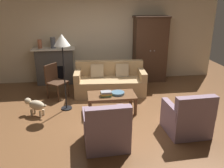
% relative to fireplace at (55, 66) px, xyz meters
% --- Properties ---
extents(ground_plane, '(9.60, 9.60, 0.00)m').
position_rel_fireplace_xyz_m(ground_plane, '(1.55, -2.30, -0.57)').
color(ground_plane, brown).
extents(back_wall, '(7.20, 0.10, 2.80)m').
position_rel_fireplace_xyz_m(back_wall, '(1.55, 0.25, 0.83)').
color(back_wall, beige).
rests_on(back_wall, ground).
extents(fireplace, '(1.26, 0.48, 1.12)m').
position_rel_fireplace_xyz_m(fireplace, '(0.00, 0.00, 0.00)').
color(fireplace, '#4C4947').
rests_on(fireplace, ground).
extents(armoire, '(1.06, 0.57, 2.02)m').
position_rel_fireplace_xyz_m(armoire, '(2.95, -0.08, 0.45)').
color(armoire, '#472D1E').
rests_on(armoire, ground).
extents(couch, '(1.97, 0.99, 0.86)m').
position_rel_fireplace_xyz_m(couch, '(1.57, -1.02, -0.25)').
color(couch, tan).
rests_on(couch, ground).
extents(coffee_table, '(1.10, 0.60, 0.42)m').
position_rel_fireplace_xyz_m(coffee_table, '(1.47, -2.18, -0.20)').
color(coffee_table, brown).
rests_on(coffee_table, ground).
extents(fruit_bowl, '(0.31, 0.31, 0.06)m').
position_rel_fireplace_xyz_m(fruit_bowl, '(1.61, -2.18, -0.12)').
color(fruit_bowl, slate).
rests_on(fruit_bowl, coffee_table).
extents(book_stack, '(0.26, 0.19, 0.11)m').
position_rel_fireplace_xyz_m(book_stack, '(1.33, -2.25, -0.09)').
color(book_stack, '#427A4C').
rests_on(book_stack, coffee_table).
extents(mantel_vase_terracotta, '(0.12, 0.12, 0.26)m').
position_rel_fireplace_xyz_m(mantel_vase_terracotta, '(-0.38, -0.02, 0.68)').
color(mantel_vase_terracotta, '#A86042').
rests_on(mantel_vase_terracotta, fireplace).
extents(mantel_vase_slate, '(0.14, 0.14, 0.32)m').
position_rel_fireplace_xyz_m(mantel_vase_slate, '(0.00, -0.02, 0.71)').
color(mantel_vase_slate, '#565B66').
rests_on(mantel_vase_slate, fireplace).
extents(armchair_near_left, '(0.81, 0.80, 0.88)m').
position_rel_fireplace_xyz_m(armchair_near_left, '(1.19, -3.56, -0.25)').
color(armchair_near_left, gray).
rests_on(armchair_near_left, ground).
extents(armchair_near_right, '(0.81, 0.80, 0.88)m').
position_rel_fireplace_xyz_m(armchair_near_right, '(2.79, -3.34, -0.25)').
color(armchair_near_right, gray).
rests_on(armchair_near_right, ground).
extents(side_chair_wooden, '(0.62, 0.62, 0.90)m').
position_rel_fireplace_xyz_m(side_chair_wooden, '(0.09, -1.13, -0.06)').
color(side_chair_wooden, '#472D1E').
rests_on(side_chair_wooden, ground).
extents(floor_lamp, '(0.36, 0.36, 1.79)m').
position_rel_fireplace_xyz_m(floor_lamp, '(0.40, -1.91, 0.98)').
color(floor_lamp, black).
rests_on(floor_lamp, ground).
extents(dog, '(0.52, 0.38, 0.39)m').
position_rel_fireplace_xyz_m(dog, '(-0.26, -2.15, -0.32)').
color(dog, beige).
rests_on(dog, ground).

